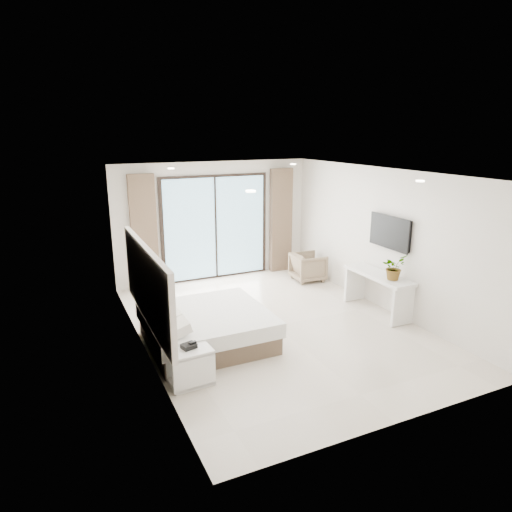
# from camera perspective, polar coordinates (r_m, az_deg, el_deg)

# --- Properties ---
(ground) EXTENTS (6.20, 6.20, 0.00)m
(ground) POSITION_cam_1_polar(r_m,az_deg,el_deg) (8.23, 2.52, -8.71)
(ground) COLOR beige
(ground) RESTS_ON ground
(room_shell) EXTENTS (4.62, 6.22, 2.72)m
(room_shell) POSITION_cam_1_polar(r_m,az_deg,el_deg) (8.27, -0.90, 3.00)
(room_shell) COLOR silver
(room_shell) RESTS_ON ground
(bed) EXTENTS (1.92, 1.83, 0.67)m
(bed) POSITION_cam_1_polar(r_m,az_deg,el_deg) (7.52, -6.27, -8.85)
(bed) COLOR brown
(bed) RESTS_ON ground
(nightstand) EXTENTS (0.59, 0.50, 0.51)m
(nightstand) POSITION_cam_1_polar(r_m,az_deg,el_deg) (6.47, -8.27, -13.40)
(nightstand) COLOR white
(nightstand) RESTS_ON ground
(phone) EXTENTS (0.22, 0.19, 0.06)m
(phone) POSITION_cam_1_polar(r_m,az_deg,el_deg) (6.35, -8.39, -11.07)
(phone) COLOR black
(phone) RESTS_ON nightstand
(console_desk) EXTENTS (0.48, 1.54, 0.77)m
(console_desk) POSITION_cam_1_polar(r_m,az_deg,el_deg) (8.93, 14.99, -3.42)
(console_desk) COLOR white
(console_desk) RESTS_ON ground
(plant) EXTENTS (0.52, 0.55, 0.36)m
(plant) POSITION_cam_1_polar(r_m,az_deg,el_deg) (8.53, 16.81, -1.68)
(plant) COLOR #33662D
(plant) RESTS_ON console_desk
(armchair) EXTENTS (0.68, 0.72, 0.70)m
(armchair) POSITION_cam_1_polar(r_m,az_deg,el_deg) (10.58, 6.53, -1.21)
(armchair) COLOR #806C53
(armchair) RESTS_ON ground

